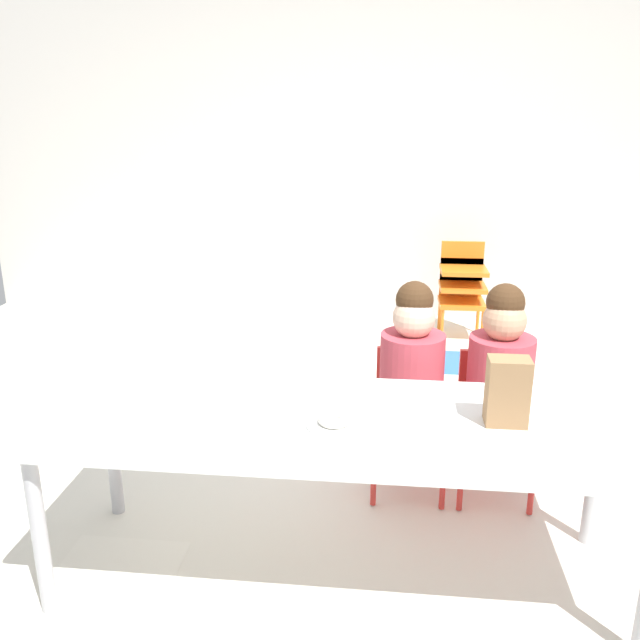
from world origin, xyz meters
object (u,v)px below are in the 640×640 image
at_px(paper_plate_near_edge, 334,425).
at_px(craft_table, 339,430).
at_px(paper_bag_brown, 507,391).
at_px(donut_powdered_on_plate, 334,419).
at_px(seated_child_near_camera, 412,370).
at_px(paper_plate_center_table, 158,388).
at_px(kid_chair_orange_stack, 462,283).
at_px(seated_child_middle_seat, 499,373).

bearing_deg(paper_plate_near_edge, craft_table, 81.11).
relative_size(paper_bag_brown, donut_powdered_on_plate, 2.14).
distance_m(seated_child_near_camera, paper_bag_brown, 0.65).
bearing_deg(paper_plate_center_table, kid_chair_orange_stack, 62.34).
distance_m(seated_child_near_camera, paper_plate_near_edge, 0.69).
relative_size(seated_child_near_camera, seated_child_middle_seat, 1.00).
height_order(craft_table, paper_bag_brown, paper_bag_brown).
xyz_separation_m(seated_child_middle_seat, donut_powdered_on_plate, (-0.61, -0.64, 0.08)).
bearing_deg(kid_chair_orange_stack, donut_powdered_on_plate, -103.78).
bearing_deg(paper_plate_near_edge, donut_powdered_on_plate, 0.00).
height_order(seated_child_near_camera, kid_chair_orange_stack, seated_child_near_camera).
bearing_deg(seated_child_near_camera, donut_powdered_on_plate, -112.20).
distance_m(paper_bag_brown, donut_powdered_on_plate, 0.55).
bearing_deg(donut_powdered_on_plate, craft_table, 81.11).
relative_size(paper_plate_near_edge, paper_plate_center_table, 1.00).
relative_size(seated_child_near_camera, paper_plate_near_edge, 5.10).
height_order(seated_child_middle_seat, kid_chair_orange_stack, seated_child_middle_seat).
distance_m(paper_plate_near_edge, donut_powdered_on_plate, 0.02).
bearing_deg(seated_child_near_camera, paper_bag_brown, -63.68).
xyz_separation_m(paper_bag_brown, paper_plate_near_edge, (-0.54, -0.08, -0.11)).
height_order(kid_chair_orange_stack, paper_plate_near_edge, kid_chair_orange_stack).
bearing_deg(kid_chair_orange_stack, paper_plate_near_edge, -103.78).
height_order(craft_table, seated_child_near_camera, seated_child_near_camera).
height_order(paper_bag_brown, donut_powdered_on_plate, paper_bag_brown).
height_order(seated_child_middle_seat, paper_bag_brown, seated_child_middle_seat).
distance_m(craft_table, paper_plate_near_edge, 0.09).
xyz_separation_m(paper_bag_brown, paper_plate_center_table, (-1.19, 0.15, -0.11)).
xyz_separation_m(seated_child_near_camera, paper_bag_brown, (0.28, -0.56, 0.16)).
relative_size(seated_child_near_camera, kid_chair_orange_stack, 1.35).
bearing_deg(donut_powdered_on_plate, kid_chair_orange_stack, 76.22).
relative_size(seated_child_middle_seat, kid_chair_orange_stack, 1.35).
relative_size(craft_table, paper_plate_center_table, 11.12).
distance_m(seated_child_near_camera, seated_child_middle_seat, 0.35).
distance_m(paper_plate_near_edge, paper_plate_center_table, 0.69).
distance_m(seated_child_middle_seat, kid_chair_orange_stack, 2.14).
height_order(craft_table, paper_plate_center_table, paper_plate_center_table).
bearing_deg(craft_table, kid_chair_orange_stack, 76.10).
xyz_separation_m(seated_child_near_camera, paper_plate_center_table, (-0.92, -0.41, 0.06)).
height_order(paper_bag_brown, paper_plate_center_table, paper_bag_brown).
height_order(kid_chair_orange_stack, paper_plate_center_table, kid_chair_orange_stack).
bearing_deg(paper_bag_brown, paper_plate_near_edge, -171.84).
relative_size(paper_plate_center_table, donut_powdered_on_plate, 1.75).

